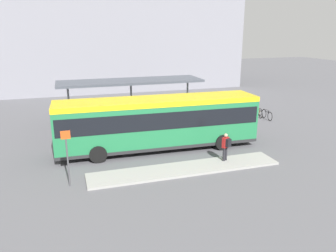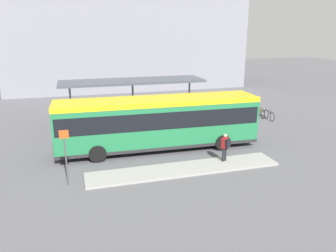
{
  "view_description": "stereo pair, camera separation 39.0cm",
  "coord_description": "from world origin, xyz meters",
  "px_view_note": "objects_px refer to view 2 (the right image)",
  "views": [
    {
      "loc": [
        -5.33,
        -18.81,
        7.25
      ],
      "look_at": [
        0.62,
        0.0,
        1.48
      ],
      "focal_mm": 35.0,
      "sensor_mm": 36.0,
      "label": 1
    },
    {
      "loc": [
        -4.96,
        -18.93,
        7.25
      ],
      "look_at": [
        0.62,
        0.0,
        1.48
      ],
      "focal_mm": 35.0,
      "sensor_mm": 36.0,
      "label": 2
    }
  ],
  "objects_px": {
    "bicycle_yellow": "(261,114)",
    "pedestrian_waiting": "(225,146)",
    "bicycle_red": "(259,111)",
    "platform_sign": "(66,155)",
    "bicycle_black": "(269,115)",
    "city_bus": "(159,120)"
  },
  "relations": [
    {
      "from": "bicycle_yellow",
      "to": "pedestrian_waiting",
      "type": "bearing_deg",
      "value": 146.16
    },
    {
      "from": "bicycle_black",
      "to": "bicycle_yellow",
      "type": "xyz_separation_m",
      "value": [
        -0.27,
        0.87,
        -0.05
      ]
    },
    {
      "from": "bicycle_red",
      "to": "platform_sign",
      "type": "relative_size",
      "value": 0.54
    },
    {
      "from": "bicycle_black",
      "to": "city_bus",
      "type": "bearing_deg",
      "value": 117.32
    },
    {
      "from": "bicycle_yellow",
      "to": "bicycle_red",
      "type": "relative_size",
      "value": 1.03
    },
    {
      "from": "bicycle_yellow",
      "to": "bicycle_red",
      "type": "height_order",
      "value": "bicycle_yellow"
    },
    {
      "from": "city_bus",
      "to": "platform_sign",
      "type": "distance_m",
      "value": 6.63
    },
    {
      "from": "pedestrian_waiting",
      "to": "platform_sign",
      "type": "xyz_separation_m",
      "value": [
        -8.53,
        -0.39,
        0.52
      ]
    },
    {
      "from": "city_bus",
      "to": "platform_sign",
      "type": "relative_size",
      "value": 4.47
    },
    {
      "from": "city_bus",
      "to": "bicycle_black",
      "type": "xyz_separation_m",
      "value": [
        10.76,
        4.28,
        -1.52
      ]
    },
    {
      "from": "pedestrian_waiting",
      "to": "bicycle_black",
      "type": "bearing_deg",
      "value": -70.2
    },
    {
      "from": "bicycle_black",
      "to": "platform_sign",
      "type": "height_order",
      "value": "platform_sign"
    },
    {
      "from": "bicycle_yellow",
      "to": "platform_sign",
      "type": "distance_m",
      "value": 18.32
    },
    {
      "from": "bicycle_black",
      "to": "bicycle_yellow",
      "type": "distance_m",
      "value": 0.91
    },
    {
      "from": "pedestrian_waiting",
      "to": "bicycle_black",
      "type": "xyz_separation_m",
      "value": [
        7.76,
        7.53,
        -0.65
      ]
    },
    {
      "from": "bicycle_red",
      "to": "platform_sign",
      "type": "distance_m",
      "value": 19.05
    },
    {
      "from": "bicycle_yellow",
      "to": "platform_sign",
      "type": "relative_size",
      "value": 0.56
    },
    {
      "from": "bicycle_red",
      "to": "platform_sign",
      "type": "height_order",
      "value": "platform_sign"
    },
    {
      "from": "pedestrian_waiting",
      "to": "bicycle_black",
      "type": "distance_m",
      "value": 10.83
    },
    {
      "from": "city_bus",
      "to": "bicycle_black",
      "type": "height_order",
      "value": "city_bus"
    },
    {
      "from": "pedestrian_waiting",
      "to": "bicycle_black",
      "type": "height_order",
      "value": "pedestrian_waiting"
    },
    {
      "from": "bicycle_black",
      "to": "bicycle_red",
      "type": "xyz_separation_m",
      "value": [
        0.09,
        1.74,
        -0.06
      ]
    }
  ]
}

